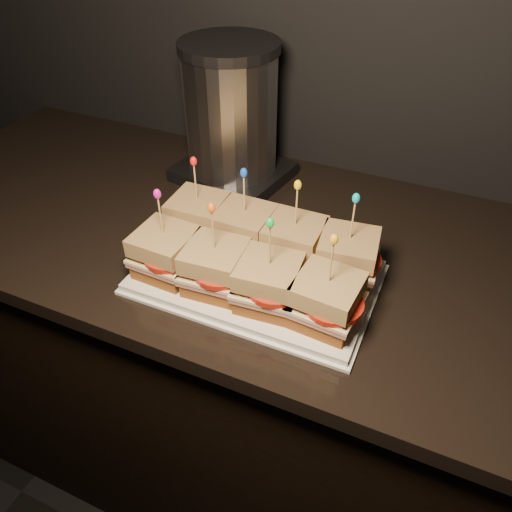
% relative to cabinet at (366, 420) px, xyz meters
% --- Properties ---
extents(cabinet, '(2.13, 0.60, 0.86)m').
position_rel_cabinet_xyz_m(cabinet, '(0.00, 0.00, 0.00)').
color(cabinet, black).
rests_on(cabinet, ground).
extents(granite_slab, '(2.17, 0.64, 0.03)m').
position_rel_cabinet_xyz_m(granite_slab, '(0.00, 0.00, 0.45)').
color(granite_slab, black).
rests_on(granite_slab, cabinet).
extents(platter, '(0.39, 0.24, 0.02)m').
position_rel_cabinet_xyz_m(platter, '(-0.23, -0.12, 0.47)').
color(platter, white).
rests_on(platter, granite_slab).
extents(platter_rim, '(0.40, 0.25, 0.01)m').
position_rel_cabinet_xyz_m(platter_rim, '(-0.23, -0.12, 0.46)').
color(platter_rim, white).
rests_on(platter_rim, granite_slab).
extents(sandwich_0_bread_bot, '(0.09, 0.09, 0.03)m').
position_rel_cabinet_xyz_m(sandwich_0_bread_bot, '(-0.37, -0.07, 0.49)').
color(sandwich_0_bread_bot, '#603013').
rests_on(sandwich_0_bread_bot, platter).
extents(sandwich_0_ham, '(0.10, 0.10, 0.01)m').
position_rel_cabinet_xyz_m(sandwich_0_ham, '(-0.37, -0.07, 0.51)').
color(sandwich_0_ham, '#B6645B').
rests_on(sandwich_0_ham, sandwich_0_bread_bot).
extents(sandwich_0_cheese, '(0.10, 0.10, 0.01)m').
position_rel_cabinet_xyz_m(sandwich_0_cheese, '(-0.37, -0.07, 0.52)').
color(sandwich_0_cheese, beige).
rests_on(sandwich_0_cheese, sandwich_0_ham).
extents(sandwich_0_tomato, '(0.09, 0.09, 0.01)m').
position_rel_cabinet_xyz_m(sandwich_0_tomato, '(-0.36, -0.07, 0.52)').
color(sandwich_0_tomato, red).
rests_on(sandwich_0_tomato, sandwich_0_cheese).
extents(sandwich_0_bread_top, '(0.09, 0.09, 0.03)m').
position_rel_cabinet_xyz_m(sandwich_0_bread_top, '(-0.37, -0.07, 0.54)').
color(sandwich_0_bread_top, brown).
rests_on(sandwich_0_bread_top, sandwich_0_tomato).
extents(sandwich_0_pick, '(0.00, 0.00, 0.09)m').
position_rel_cabinet_xyz_m(sandwich_0_pick, '(-0.37, -0.07, 0.59)').
color(sandwich_0_pick, tan).
rests_on(sandwich_0_pick, sandwich_0_bread_top).
extents(sandwich_0_frill, '(0.01, 0.01, 0.02)m').
position_rel_cabinet_xyz_m(sandwich_0_frill, '(-0.37, -0.07, 0.63)').
color(sandwich_0_frill, red).
rests_on(sandwich_0_frill, sandwich_0_pick).
extents(sandwich_1_bread_bot, '(0.09, 0.09, 0.03)m').
position_rel_cabinet_xyz_m(sandwich_1_bread_bot, '(-0.27, -0.07, 0.49)').
color(sandwich_1_bread_bot, '#603013').
rests_on(sandwich_1_bread_bot, platter).
extents(sandwich_1_ham, '(0.10, 0.10, 0.01)m').
position_rel_cabinet_xyz_m(sandwich_1_ham, '(-0.27, -0.07, 0.51)').
color(sandwich_1_ham, '#B6645B').
rests_on(sandwich_1_ham, sandwich_1_bread_bot).
extents(sandwich_1_cheese, '(0.10, 0.10, 0.01)m').
position_rel_cabinet_xyz_m(sandwich_1_cheese, '(-0.27, -0.07, 0.52)').
color(sandwich_1_cheese, beige).
rests_on(sandwich_1_cheese, sandwich_1_ham).
extents(sandwich_1_tomato, '(0.09, 0.09, 0.01)m').
position_rel_cabinet_xyz_m(sandwich_1_tomato, '(-0.26, -0.07, 0.52)').
color(sandwich_1_tomato, red).
rests_on(sandwich_1_tomato, sandwich_1_cheese).
extents(sandwich_1_bread_top, '(0.09, 0.09, 0.03)m').
position_rel_cabinet_xyz_m(sandwich_1_bread_top, '(-0.27, -0.07, 0.54)').
color(sandwich_1_bread_top, brown).
rests_on(sandwich_1_bread_top, sandwich_1_tomato).
extents(sandwich_1_pick, '(0.00, 0.00, 0.09)m').
position_rel_cabinet_xyz_m(sandwich_1_pick, '(-0.27, -0.07, 0.59)').
color(sandwich_1_pick, tan).
rests_on(sandwich_1_pick, sandwich_1_bread_top).
extents(sandwich_1_frill, '(0.01, 0.01, 0.02)m').
position_rel_cabinet_xyz_m(sandwich_1_frill, '(-0.27, -0.07, 0.63)').
color(sandwich_1_frill, blue).
rests_on(sandwich_1_frill, sandwich_1_pick).
extents(sandwich_2_bread_bot, '(0.09, 0.09, 0.03)m').
position_rel_cabinet_xyz_m(sandwich_2_bread_bot, '(-0.18, -0.07, 0.49)').
color(sandwich_2_bread_bot, '#603013').
rests_on(sandwich_2_bread_bot, platter).
extents(sandwich_2_ham, '(0.10, 0.10, 0.01)m').
position_rel_cabinet_xyz_m(sandwich_2_ham, '(-0.18, -0.07, 0.51)').
color(sandwich_2_ham, '#B6645B').
rests_on(sandwich_2_ham, sandwich_2_bread_bot).
extents(sandwich_2_cheese, '(0.10, 0.10, 0.01)m').
position_rel_cabinet_xyz_m(sandwich_2_cheese, '(-0.18, -0.07, 0.52)').
color(sandwich_2_cheese, beige).
rests_on(sandwich_2_cheese, sandwich_2_ham).
extents(sandwich_2_tomato, '(0.09, 0.09, 0.01)m').
position_rel_cabinet_xyz_m(sandwich_2_tomato, '(-0.17, -0.07, 0.52)').
color(sandwich_2_tomato, red).
rests_on(sandwich_2_tomato, sandwich_2_cheese).
extents(sandwich_2_bread_top, '(0.09, 0.09, 0.03)m').
position_rel_cabinet_xyz_m(sandwich_2_bread_top, '(-0.18, -0.07, 0.54)').
color(sandwich_2_bread_top, brown).
rests_on(sandwich_2_bread_top, sandwich_2_tomato).
extents(sandwich_2_pick, '(0.00, 0.00, 0.09)m').
position_rel_cabinet_xyz_m(sandwich_2_pick, '(-0.18, -0.07, 0.59)').
color(sandwich_2_pick, tan).
rests_on(sandwich_2_pick, sandwich_2_bread_top).
extents(sandwich_2_frill, '(0.01, 0.01, 0.02)m').
position_rel_cabinet_xyz_m(sandwich_2_frill, '(-0.18, -0.07, 0.63)').
color(sandwich_2_frill, yellow).
rests_on(sandwich_2_frill, sandwich_2_pick).
extents(sandwich_3_bread_bot, '(0.10, 0.10, 0.03)m').
position_rel_cabinet_xyz_m(sandwich_3_bread_bot, '(-0.09, -0.07, 0.49)').
color(sandwich_3_bread_bot, '#603013').
rests_on(sandwich_3_bread_bot, platter).
extents(sandwich_3_ham, '(0.11, 0.11, 0.01)m').
position_rel_cabinet_xyz_m(sandwich_3_ham, '(-0.09, -0.07, 0.51)').
color(sandwich_3_ham, '#B6645B').
rests_on(sandwich_3_ham, sandwich_3_bread_bot).
extents(sandwich_3_cheese, '(0.11, 0.11, 0.01)m').
position_rel_cabinet_xyz_m(sandwich_3_cheese, '(-0.09, -0.07, 0.52)').
color(sandwich_3_cheese, beige).
rests_on(sandwich_3_cheese, sandwich_3_ham).
extents(sandwich_3_tomato, '(0.09, 0.09, 0.01)m').
position_rel_cabinet_xyz_m(sandwich_3_tomato, '(-0.08, -0.07, 0.52)').
color(sandwich_3_tomato, red).
rests_on(sandwich_3_tomato, sandwich_3_cheese).
extents(sandwich_3_bread_top, '(0.10, 0.10, 0.03)m').
position_rel_cabinet_xyz_m(sandwich_3_bread_top, '(-0.09, -0.07, 0.54)').
color(sandwich_3_bread_top, brown).
rests_on(sandwich_3_bread_top, sandwich_3_tomato).
extents(sandwich_3_pick, '(0.00, 0.00, 0.09)m').
position_rel_cabinet_xyz_m(sandwich_3_pick, '(-0.09, -0.07, 0.59)').
color(sandwich_3_pick, tan).
rests_on(sandwich_3_pick, sandwich_3_bread_top).
extents(sandwich_3_frill, '(0.01, 0.01, 0.02)m').
position_rel_cabinet_xyz_m(sandwich_3_frill, '(-0.09, -0.07, 0.63)').
color(sandwich_3_frill, '#0AAEC4').
rests_on(sandwich_3_frill, sandwich_3_pick).
extents(sandwich_4_bread_bot, '(0.09, 0.09, 0.03)m').
position_rel_cabinet_xyz_m(sandwich_4_bread_bot, '(-0.37, -0.18, 0.49)').
color(sandwich_4_bread_bot, '#603013').
rests_on(sandwich_4_bread_bot, platter).
extents(sandwich_4_ham, '(0.10, 0.10, 0.01)m').
position_rel_cabinet_xyz_m(sandwich_4_ham, '(-0.37, -0.18, 0.51)').
color(sandwich_4_ham, '#B6645B').
rests_on(sandwich_4_ham, sandwich_4_bread_bot).
extents(sandwich_4_cheese, '(0.10, 0.10, 0.01)m').
position_rel_cabinet_xyz_m(sandwich_4_cheese, '(-0.37, -0.18, 0.52)').
color(sandwich_4_cheese, beige).
rests_on(sandwich_4_cheese, sandwich_4_ham).
extents(sandwich_4_tomato, '(0.09, 0.09, 0.01)m').
position_rel_cabinet_xyz_m(sandwich_4_tomato, '(-0.36, -0.19, 0.52)').
color(sandwich_4_tomato, red).
rests_on(sandwich_4_tomato, sandwich_4_cheese).
extents(sandwich_4_bread_top, '(0.10, 0.10, 0.03)m').
position_rel_cabinet_xyz_m(sandwich_4_bread_top, '(-0.37, -0.18, 0.54)').
color(sandwich_4_bread_top, brown).
rests_on(sandwich_4_bread_top, sandwich_4_tomato).
extents(sandwich_4_pick, '(0.00, 0.00, 0.09)m').
position_rel_cabinet_xyz_m(sandwich_4_pick, '(-0.37, -0.18, 0.59)').
color(sandwich_4_pick, tan).
rests_on(sandwich_4_pick, sandwich_4_bread_top).
extents(sandwich_4_frill, '(0.01, 0.01, 0.02)m').
position_rel_cabinet_xyz_m(sandwich_4_frill, '(-0.37, -0.18, 0.63)').
color(sandwich_4_frill, '#CF159B').
rests_on(sandwich_4_frill, sandwich_4_pick).
extents(sandwich_5_bread_bot, '(0.10, 0.10, 0.03)m').
position_rel_cabinet_xyz_m(sandwich_5_bread_bot, '(-0.27, -0.18, 0.49)').
color(sandwich_5_bread_bot, '#603013').
rests_on(sandwich_5_bread_bot, platter).
extents(sandwich_5_ham, '(0.11, 0.10, 0.01)m').
position_rel_cabinet_xyz_m(sandwich_5_ham, '(-0.27, -0.18, 0.51)').
color(sandwich_5_ham, '#B6645B').
rests_on(sandwich_5_ham, sandwich_5_bread_bot).
extents(sandwich_5_cheese, '(0.11, 0.10, 0.01)m').
position_rel_cabinet_xyz_m(sandwich_5_cheese, '(-0.27, -0.18, 0.52)').
color(sandwich_5_cheese, beige).
rests_on(sandwich_5_cheese, sandwich_5_ham).
extents(sandwich_5_tomato, '(0.09, 0.09, 0.01)m').
position_rel_cabinet_xyz_m(sandwich_5_tomato, '(-0.26, -0.19, 0.52)').
color(sandwich_5_tomato, red).
rests_on(sandwich_5_tomato, sandwich_5_cheese).
extents(sandwich_5_bread_top, '(0.10, 0.10, 0.03)m').
position_rel_cabinet_xyz_m(sandwich_5_bread_top, '(-0.27, -0.18, 0.54)').
color(sandwich_5_bread_top, brown).
rests_on(sandwich_5_bread_top, sandwich_5_tomato).
extents(sandwich_5_pick, '(0.00, 0.00, 0.09)m').
position_rel_cabinet_xyz_m(sandwich_5_pick, '(-0.27, -0.18, 0.59)').
color(sandwich_5_pick, tan).
rests_on(sandwich_5_pick, sandwich_5_bread_top).
extents(sandwich_5_frill, '(0.01, 0.01, 0.02)m').
position_rel_cabinet_xyz_m(sandwich_5_frill, '(-0.27, -0.18, 0.63)').
color(sandwich_5_frill, '#F75E13').
rests_on(sandwich_5_frill, sandwich_5_pick).
extents(sandwich_6_bread_bot, '(0.10, 0.10, 0.03)m').
position_rel_cabinet_xyz_m(sandwich_6_bread_bot, '(-0.18, -0.18, 0.49)').
color(sandwich_6_bread_bot, '#603013').
rests_on(sandwich_6_bread_bot, platter).
extents(sandwich_6_ham, '(0.11, 0.10, 0.01)m').
position_rel_cabinet_xyz_m(sandwich_6_ham, '(-0.18, -0.18, 0.51)').
color(sandwich_6_ham, '#B6645B').
rests_on(sandwich_6_ham, sandwich_6_bread_bot).
extents(sandwich_6_cheese, '(0.11, 0.11, 0.01)m').
position_rel_cabinet_xyz_m(sandwich_6_cheese, '(-0.18, -0.18, 0.52)').
color(sandwich_6_cheese, beige).
rests_on(sandwich_6_cheese, sandwich_6_ham).
extents(sandwich_6_tomato, '(0.09, 0.09, 0.01)m').
position_rel_cabinet_xyz_m(sandwich_6_tomato, '(-0.17, -0.19, 0.52)').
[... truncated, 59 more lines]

